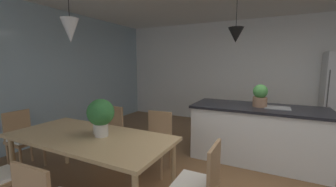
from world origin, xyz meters
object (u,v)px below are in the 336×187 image
object	(u,v)px
potted_plant_on_island	(260,96)
potted_plant_on_table	(101,114)
chair_window_end	(23,137)
vase_on_dining_table	(99,125)
chair_kitchen_end	(200,184)
kitchen_island	(257,133)
chair_far_left	(109,131)
dining_table	(89,140)
chair_far_right	(157,139)

from	to	relation	value
potted_plant_on_island	potted_plant_on_table	distance (m)	2.43
chair_window_end	vase_on_dining_table	size ratio (longest dim) A/B	3.96
chair_kitchen_end	potted_plant_on_table	size ratio (longest dim) A/B	1.94
chair_window_end	vase_on_dining_table	world-z (taller)	vase_on_dining_table
chair_window_end	kitchen_island	world-z (taller)	kitchen_island
chair_kitchen_end	vase_on_dining_table	world-z (taller)	vase_on_dining_table
vase_on_dining_table	chair_kitchen_end	bearing A→B (deg)	-4.82
chair_far_left	chair_window_end	xyz separation A→B (m)	(-0.93, -0.83, 0.00)
potted_plant_on_island	potted_plant_on_table	bearing A→B (deg)	-131.72
potted_plant_on_island	chair_far_left	bearing A→B (deg)	-155.07
chair_far_left	potted_plant_on_island	xyz separation A→B (m)	(2.23, 1.03, 0.61)
dining_table	vase_on_dining_table	xyz separation A→B (m)	(0.05, 0.11, 0.17)
chair_far_right	potted_plant_on_table	distance (m)	0.98
chair_far_right	vase_on_dining_table	xyz separation A→B (m)	(-0.41, -0.72, 0.36)
chair_far_left	chair_far_right	xyz separation A→B (m)	(0.91, -0.00, 0.00)
dining_table	vase_on_dining_table	size ratio (longest dim) A/B	9.32
chair_kitchen_end	vase_on_dining_table	distance (m)	1.40
chair_window_end	vase_on_dining_table	distance (m)	1.49
kitchen_island	potted_plant_on_island	xyz separation A→B (m)	(0.02, 0.00, 0.62)
chair_far_right	potted_plant_on_island	xyz separation A→B (m)	(1.31, 1.03, 0.61)
dining_table	kitchen_island	size ratio (longest dim) A/B	1.00
chair_kitchen_end	potted_plant_on_island	size ratio (longest dim) A/B	2.43
kitchen_island	vase_on_dining_table	size ratio (longest dim) A/B	9.31
chair_kitchen_end	chair_far_left	bearing A→B (deg)	155.72
chair_far_right	vase_on_dining_table	distance (m)	0.90
kitchen_island	vase_on_dining_table	world-z (taller)	vase_on_dining_table
chair_far_left	vase_on_dining_table	distance (m)	0.95
chair_window_end	kitchen_island	bearing A→B (deg)	30.75
kitchen_island	potted_plant_on_table	bearing A→B (deg)	-131.39
chair_window_end	vase_on_dining_table	xyz separation A→B (m)	(1.44, 0.11, 0.36)
dining_table	chair_window_end	bearing A→B (deg)	179.98
chair_window_end	chair_kitchen_end	distance (m)	2.78
dining_table	chair_far_right	xyz separation A→B (m)	(0.46, 0.83, -0.19)
chair_far_left	kitchen_island	distance (m)	2.44
chair_kitchen_end	kitchen_island	world-z (taller)	kitchen_island
chair_far_right	potted_plant_on_table	world-z (taller)	potted_plant_on_table
dining_table	potted_plant_on_island	world-z (taller)	potted_plant_on_island
chair_far_left	chair_kitchen_end	distance (m)	2.03
kitchen_island	vase_on_dining_table	xyz separation A→B (m)	(-1.70, -1.76, 0.37)
chair_far_right	potted_plant_on_island	distance (m)	1.78
chair_far_left	potted_plant_on_table	size ratio (longest dim) A/B	1.94
chair_kitchen_end	chair_far_right	xyz separation A→B (m)	(-0.94, 0.83, 0.00)
kitchen_island	chair_far_right	bearing A→B (deg)	-141.35
chair_kitchen_end	potted_plant_on_island	bearing A→B (deg)	78.61
dining_table	chair_kitchen_end	xyz separation A→B (m)	(1.39, 0.00, -0.19)
chair_far_left	vase_on_dining_table	bearing A→B (deg)	-55.11
dining_table	chair_far_right	world-z (taller)	chair_far_right
chair_far_left	chair_kitchen_end	size ratio (longest dim) A/B	1.00
chair_kitchen_end	vase_on_dining_table	xyz separation A→B (m)	(-1.35, 0.11, 0.36)
chair_far_left	vase_on_dining_table	xyz separation A→B (m)	(0.50, -0.72, 0.36)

